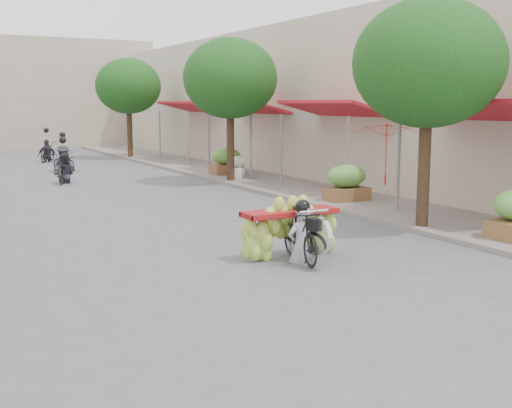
% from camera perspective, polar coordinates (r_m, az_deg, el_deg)
% --- Properties ---
extents(ground, '(120.00, 120.00, 0.00)m').
position_cam_1_polar(ground, '(9.03, 6.46, -9.98)').
color(ground, '#5B5B60').
rests_on(ground, ground).
extents(sidewalk_right, '(4.00, 60.00, 0.12)m').
position_cam_1_polar(sidewalk_right, '(25.17, -0.00, 2.43)').
color(sidewalk_right, slate).
rests_on(sidewalk_right, ground).
extents(shophouse_row_right, '(9.77, 40.00, 6.00)m').
position_cam_1_polar(shophouse_row_right, '(26.95, 10.53, 8.98)').
color(shophouse_row_right, '#C1B3A0').
rests_on(shophouse_row_right, ground).
extents(street_tree_near, '(3.40, 3.40, 5.25)m').
position_cam_1_polar(street_tree_near, '(15.10, 15.06, 11.93)').
color(street_tree_near, '#3A2719').
rests_on(street_tree_near, ground).
extents(street_tree_mid, '(3.40, 3.40, 5.25)m').
position_cam_1_polar(street_tree_mid, '(23.40, -2.32, 11.07)').
color(street_tree_mid, '#3A2719').
rests_on(street_tree_mid, ground).
extents(street_tree_far, '(3.40, 3.40, 5.25)m').
position_cam_1_polar(street_tree_far, '(34.57, -11.28, 10.22)').
color(street_tree_far, '#3A2719').
rests_on(street_tree_far, ground).
extents(produce_crate_mid, '(1.20, 0.88, 1.16)m').
position_cam_1_polar(produce_crate_mid, '(18.79, 8.06, 2.12)').
color(produce_crate_mid, brown).
rests_on(produce_crate_mid, ground).
extents(produce_crate_far, '(1.20, 0.88, 1.16)m').
position_cam_1_polar(produce_crate_far, '(25.63, -2.65, 4.01)').
color(produce_crate_far, brown).
rests_on(produce_crate_far, ground).
extents(banana_motorbike, '(2.20, 1.88, 1.96)m').
position_cam_1_polar(banana_motorbike, '(11.99, 3.60, -1.90)').
color(banana_motorbike, black).
rests_on(banana_motorbike, ground).
extents(market_umbrella, '(2.18, 2.18, 1.71)m').
position_cam_1_polar(market_umbrella, '(17.34, 11.65, 7.23)').
color(market_umbrella, red).
rests_on(market_umbrella, ground).
extents(pedestrian, '(0.85, 0.54, 1.67)m').
position_cam_1_polar(pedestrian, '(24.19, -1.60, 4.29)').
color(pedestrian, white).
rests_on(pedestrian, ground).
extents(bg_motorbike_a, '(1.24, 1.78, 1.95)m').
position_cam_1_polar(bg_motorbike_a, '(24.64, -16.72, 3.49)').
color(bg_motorbike_a, black).
rests_on(bg_motorbike_a, ground).
extents(bg_motorbike_b, '(1.19, 1.54, 1.95)m').
position_cam_1_polar(bg_motorbike_b, '(28.69, -16.77, 4.51)').
color(bg_motorbike_b, black).
rests_on(bg_motorbike_b, ground).
extents(bg_motorbike_c, '(1.43, 1.88, 1.95)m').
position_cam_1_polar(bg_motorbike_c, '(33.82, -18.09, 4.88)').
color(bg_motorbike_c, black).
rests_on(bg_motorbike_c, ground).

